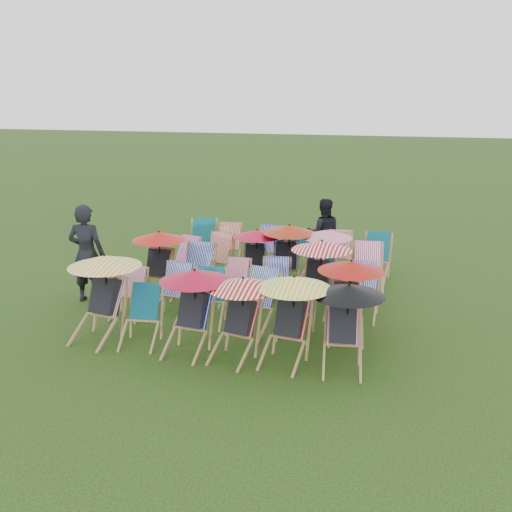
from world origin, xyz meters
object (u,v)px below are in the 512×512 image
(deckchair_29, at_px, (375,258))
(person_rear, at_px, (323,233))
(deckchair_5, at_px, (344,326))
(person_left, at_px, (87,254))
(deckchair_0, at_px, (101,296))

(deckchair_29, xyz_separation_m, person_rear, (-1.24, 0.60, 0.32))
(deckchair_29, bearing_deg, person_rear, 159.51)
(deckchair_5, relative_size, person_rear, 0.78)
(deckchair_29, xyz_separation_m, person_left, (-5.18, -2.97, 0.47))
(deckchair_5, distance_m, deckchair_29, 4.41)
(person_left, xyz_separation_m, person_rear, (3.94, 3.57, -0.15))
(deckchair_5, distance_m, person_rear, 5.15)
(deckchair_0, xyz_separation_m, deckchair_29, (3.98, 4.47, -0.25))
(deckchair_0, bearing_deg, deckchair_29, 55.82)
(deckchair_29, bearing_deg, person_left, -144.79)
(deckchair_0, height_order, deckchair_29, deckchair_0)
(deckchair_5, distance_m, person_left, 5.34)
(deckchair_5, xyz_separation_m, person_rear, (-1.20, 5.01, 0.15))
(deckchair_5, height_order, deckchair_29, deckchair_5)
(deckchair_0, bearing_deg, person_rear, 69.10)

